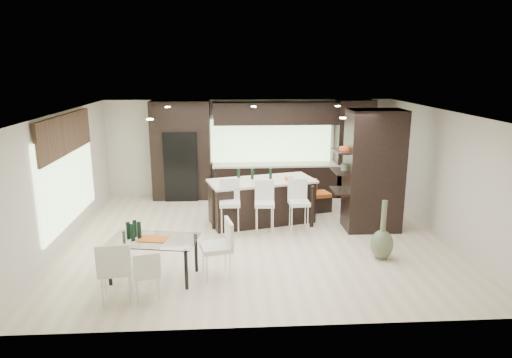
{
  "coord_description": "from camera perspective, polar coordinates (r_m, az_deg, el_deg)",
  "views": [
    {
      "loc": [
        -0.6,
        -9.27,
        3.61
      ],
      "look_at": [
        0.0,
        0.6,
        1.15
      ],
      "focal_mm": 32.0,
      "sensor_mm": 36.0,
      "label": 1
    }
  ],
  "objects": [
    {
      "name": "left_wall",
      "position": [
        10.13,
        -22.99,
        -0.05
      ],
      "size": [
        0.02,
        7.0,
        2.7
      ],
      "primitive_type": "cube",
      "color": "beige",
      "rests_on": "ground"
    },
    {
      "name": "dining_table",
      "position": [
        8.22,
        -12.63,
        -9.72
      ],
      "size": [
        1.61,
        1.08,
        0.71
      ],
      "primitive_type": "cube",
      "rotation": [
        0.0,
        0.0,
        -0.17
      ],
      "color": "white",
      "rests_on": "ground"
    },
    {
      "name": "bench",
      "position": [
        11.63,
        6.22,
        -2.96
      ],
      "size": [
        1.33,
        0.78,
        0.48
      ],
      "primitive_type": "cube",
      "rotation": [
        0.0,
        0.0,
        0.25
      ],
      "color": "black",
      "rests_on": "ground"
    },
    {
      "name": "right_wall",
      "position": [
        10.59,
        22.36,
        0.58
      ],
      "size": [
        0.02,
        7.0,
        2.7
      ],
      "primitive_type": "cube",
      "color": "beige",
      "rests_on": "ground"
    },
    {
      "name": "chair_end",
      "position": [
        8.07,
        -5.0,
        -8.98
      ],
      "size": [
        0.61,
        0.61,
        0.95
      ],
      "primitive_type": "cube",
      "rotation": [
        0.0,
        0.0,
        1.78
      ],
      "color": "silver",
      "rests_on": "ground"
    },
    {
      "name": "chair_far",
      "position": [
        7.59,
        -17.09,
        -11.13
      ],
      "size": [
        0.58,
        0.58,
        0.94
      ],
      "primitive_type": "cube",
      "rotation": [
        0.0,
        0.0,
        0.15
      ],
      "color": "silver",
      "rests_on": "ground"
    },
    {
      "name": "stool_mid",
      "position": [
        9.98,
        1.07,
        -4.32
      ],
      "size": [
        0.45,
        0.45,
        0.96
      ],
      "primitive_type": "cube",
      "rotation": [
        0.0,
        0.0,
        -0.06
      ],
      "color": "silver",
      "rests_on": "ground"
    },
    {
      "name": "stool_right",
      "position": [
        10.05,
        5.36,
        -4.18
      ],
      "size": [
        0.45,
        0.45,
        0.98
      ],
      "primitive_type": "cube",
      "rotation": [
        0.0,
        0.0,
        0.05
      ],
      "color": "silver",
      "rests_on": "ground"
    },
    {
      "name": "back_wall",
      "position": [
        12.98,
        -0.77,
        3.95
      ],
      "size": [
        8.0,
        0.02,
        2.7
      ],
      "primitive_type": "cube",
      "color": "beige",
      "rests_on": "ground"
    },
    {
      "name": "kitchen_island",
      "position": [
        10.76,
        0.72,
        -2.76
      ],
      "size": [
        2.64,
        1.65,
        1.02
      ],
      "primitive_type": "cube",
      "rotation": [
        0.0,
        0.0,
        0.26
      ],
      "color": "black",
      "rests_on": "ground"
    },
    {
      "name": "partition_column",
      "position": [
        10.43,
        14.48,
        1.01
      ],
      "size": [
        1.2,
        0.8,
        2.7
      ],
      "primitive_type": "cube",
      "color": "black",
      "rests_on": "ground"
    },
    {
      "name": "back_cabinetry",
      "position": [
        12.69,
        1.56,
        3.71
      ],
      "size": [
        6.8,
        0.68,
        2.7
      ],
      "primitive_type": "cube",
      "color": "black",
      "rests_on": "ground"
    },
    {
      "name": "floor_vase",
      "position": [
        9.02,
        15.57,
        -6.17
      ],
      "size": [
        0.46,
        0.46,
        1.17
      ],
      "primitive_type": null,
      "rotation": [
        0.0,
        0.0,
        0.09
      ],
      "color": "#4E5C42",
      "rests_on": "ground"
    },
    {
      "name": "stool_left",
      "position": [
        9.93,
        -3.28,
        -4.31
      ],
      "size": [
        0.44,
        0.44,
        1.0
      ],
      "primitive_type": "cube",
      "rotation": [
        0.0,
        0.0,
        -0.0
      ],
      "color": "silver",
      "rests_on": "ground"
    },
    {
      "name": "refrigerator",
      "position": [
        12.74,
        -9.26,
        1.74
      ],
      "size": [
        0.9,
        0.68,
        1.9
      ],
      "primitive_type": "cube",
      "color": "black",
      "rests_on": "ground"
    },
    {
      "name": "chair_near",
      "position": [
        7.58,
        -13.47,
        -11.68
      ],
      "size": [
        0.5,
        0.5,
        0.76
      ],
      "primitive_type": "cube",
      "rotation": [
        0.0,
        0.0,
        0.24
      ],
      "color": "silver",
      "rests_on": "ground"
    },
    {
      "name": "ground",
      "position": [
        9.96,
        0.21,
        -7.27
      ],
      "size": [
        8.0,
        8.0,
        0.0
      ],
      "primitive_type": "plane",
      "color": "beige",
      "rests_on": "ground"
    },
    {
      "name": "ceiling",
      "position": [
        9.33,
        0.22,
        8.37
      ],
      "size": [
        8.0,
        7.0,
        0.02
      ],
      "primitive_type": "cube",
      "color": "white",
      "rests_on": "ground"
    },
    {
      "name": "stone_accent",
      "position": [
        10.13,
        -22.73,
        5.17
      ],
      "size": [
        0.08,
        3.0,
        0.8
      ],
      "primitive_type": "cube",
      "color": "brown",
      "rests_on": "left_wall"
    },
    {
      "name": "window_left",
      "position": [
        10.3,
        -22.42,
        0.22
      ],
      "size": [
        0.04,
        3.2,
        1.9
      ],
      "primitive_type": "cube",
      "color": "#B2D199",
      "rests_on": "left_wall"
    },
    {
      "name": "ceiling_spots",
      "position": [
        9.58,
        0.13,
        8.4
      ],
      "size": [
        4.0,
        3.0,
        0.02
      ],
      "primitive_type": "cube",
      "color": "white",
      "rests_on": "ceiling"
    },
    {
      "name": "window_back",
      "position": [
        12.95,
        1.9,
        4.82
      ],
      "size": [
        3.4,
        0.04,
        1.2
      ],
      "primitive_type": "cube",
      "color": "#B2D199",
      "rests_on": "back_wall"
    }
  ]
}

